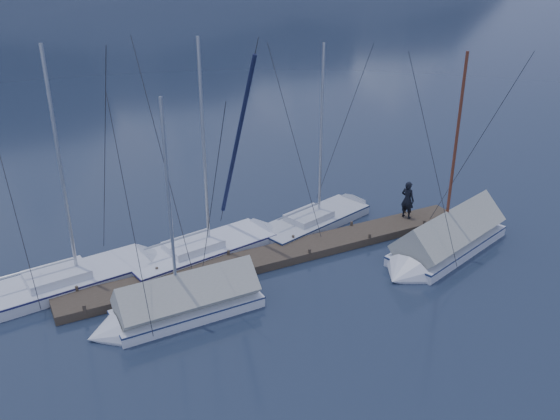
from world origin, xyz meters
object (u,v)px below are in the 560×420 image
(sailboat_covered_far, at_px, (174,307))
(person, at_px, (408,200))
(sailboat_open_left, at_px, (92,276))
(sailboat_open_right, at_px, (326,217))
(sailboat_open_mid, at_px, (220,246))
(sailboat_covered_near, at_px, (442,244))

(sailboat_covered_far, relative_size, person, 4.84)
(sailboat_open_left, distance_m, person, 14.13)
(sailboat_open_right, xyz_separation_m, sailboat_covered_far, (-8.88, -4.46, 0.26))
(sailboat_open_mid, distance_m, sailboat_covered_far, 5.17)
(sailboat_open_mid, height_order, sailboat_open_right, sailboat_open_mid)
(sailboat_open_left, relative_size, sailboat_open_mid, 1.01)
(sailboat_covered_near, height_order, person, sailboat_covered_near)
(sailboat_open_left, bearing_deg, person, -6.36)
(sailboat_open_mid, bearing_deg, sailboat_open_left, -179.64)
(sailboat_covered_far, height_order, person, sailboat_covered_far)
(sailboat_covered_near, bearing_deg, sailboat_covered_far, 176.56)
(sailboat_open_left, xyz_separation_m, sailboat_open_mid, (5.34, 0.03, -0.00))
(sailboat_open_left, xyz_separation_m, sailboat_open_right, (10.92, 0.52, -0.01))
(sailboat_open_mid, relative_size, sailboat_covered_far, 1.14)
(sailboat_open_left, distance_m, sailboat_covered_far, 4.45)
(sailboat_covered_far, bearing_deg, sailboat_open_left, 117.38)
(sailboat_open_mid, bearing_deg, person, -10.43)
(sailboat_covered_far, bearing_deg, sailboat_open_right, 26.70)
(sailboat_covered_near, distance_m, person, 3.21)
(sailboat_open_right, xyz_separation_m, sailboat_covered_near, (2.50, -5.15, 0.30))
(sailboat_covered_far, bearing_deg, person, 11.25)
(sailboat_open_right, height_order, person, sailboat_open_right)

